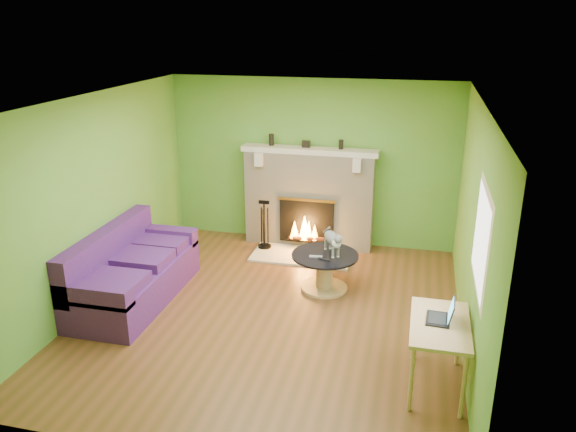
% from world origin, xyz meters
% --- Properties ---
extents(floor, '(5.00, 5.00, 0.00)m').
position_xyz_m(floor, '(0.00, 0.00, 0.00)').
color(floor, brown).
rests_on(floor, ground).
extents(ceiling, '(5.00, 5.00, 0.00)m').
position_xyz_m(ceiling, '(0.00, 0.00, 2.60)').
color(ceiling, white).
rests_on(ceiling, wall_back).
extents(wall_back, '(5.00, 0.00, 5.00)m').
position_xyz_m(wall_back, '(0.00, 2.50, 1.30)').
color(wall_back, '#5D8F2F').
rests_on(wall_back, floor).
extents(wall_front, '(5.00, 0.00, 5.00)m').
position_xyz_m(wall_front, '(0.00, -2.50, 1.30)').
color(wall_front, '#5D8F2F').
rests_on(wall_front, floor).
extents(wall_left, '(0.00, 5.00, 5.00)m').
position_xyz_m(wall_left, '(-2.25, 0.00, 1.30)').
color(wall_left, '#5D8F2F').
rests_on(wall_left, floor).
extents(wall_right, '(0.00, 5.00, 5.00)m').
position_xyz_m(wall_right, '(2.25, 0.00, 1.30)').
color(wall_right, '#5D8F2F').
rests_on(wall_right, floor).
extents(window_frame, '(0.00, 1.20, 1.20)m').
position_xyz_m(window_frame, '(2.24, -0.90, 1.55)').
color(window_frame, silver).
rests_on(window_frame, wall_right).
extents(window_pane, '(0.00, 1.06, 1.06)m').
position_xyz_m(window_pane, '(2.23, -0.90, 1.55)').
color(window_pane, white).
rests_on(window_pane, wall_right).
extents(fireplace, '(2.10, 0.46, 1.58)m').
position_xyz_m(fireplace, '(0.00, 2.32, 0.77)').
color(fireplace, beige).
rests_on(fireplace, floor).
extents(hearth, '(1.50, 0.75, 0.03)m').
position_xyz_m(hearth, '(0.00, 1.80, 0.01)').
color(hearth, beige).
rests_on(hearth, floor).
extents(mantel, '(2.10, 0.28, 0.08)m').
position_xyz_m(mantel, '(0.00, 2.30, 1.54)').
color(mantel, beige).
rests_on(mantel, fireplace).
extents(sofa, '(0.93, 2.07, 0.93)m').
position_xyz_m(sofa, '(-1.86, -0.03, 0.36)').
color(sofa, '#451960').
rests_on(sofa, floor).
extents(coffee_table, '(0.89, 0.89, 0.50)m').
position_xyz_m(coffee_table, '(0.52, 0.82, 0.29)').
color(coffee_table, tan).
rests_on(coffee_table, floor).
extents(desk, '(0.56, 0.96, 0.71)m').
position_xyz_m(desk, '(1.95, -1.01, 0.62)').
color(desk, tan).
rests_on(desk, floor).
extents(cat, '(0.47, 0.60, 0.36)m').
position_xyz_m(cat, '(0.60, 0.87, 0.68)').
color(cat, '#5E5D62').
rests_on(cat, coffee_table).
extents(remote_silver, '(0.17, 0.07, 0.02)m').
position_xyz_m(remote_silver, '(0.42, 0.70, 0.51)').
color(remote_silver, gray).
rests_on(remote_silver, coffee_table).
extents(remote_black, '(0.17, 0.08, 0.02)m').
position_xyz_m(remote_black, '(0.54, 0.64, 0.51)').
color(remote_black, black).
rests_on(remote_black, coffee_table).
extents(laptop, '(0.27, 0.31, 0.22)m').
position_xyz_m(laptop, '(1.93, -0.96, 0.82)').
color(laptop, black).
rests_on(laptop, desk).
extents(fire_tools, '(0.21, 0.21, 0.77)m').
position_xyz_m(fire_tools, '(-0.63, 1.95, 0.42)').
color(fire_tools, black).
rests_on(fire_tools, hearth).
extents(mantel_vase_left, '(0.08, 0.08, 0.18)m').
position_xyz_m(mantel_vase_left, '(-0.60, 2.33, 1.67)').
color(mantel_vase_left, black).
rests_on(mantel_vase_left, mantel).
extents(mantel_vase_right, '(0.07, 0.07, 0.14)m').
position_xyz_m(mantel_vase_right, '(0.48, 2.33, 1.65)').
color(mantel_vase_right, black).
rests_on(mantel_vase_right, mantel).
extents(mantel_box, '(0.12, 0.08, 0.10)m').
position_xyz_m(mantel_box, '(-0.06, 2.33, 1.63)').
color(mantel_box, black).
rests_on(mantel_box, mantel).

